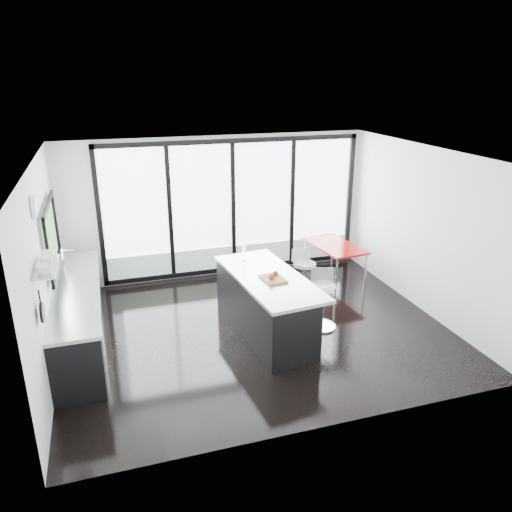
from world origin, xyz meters
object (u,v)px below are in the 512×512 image
object	(u,v)px
island	(264,304)
bar_stool_near	(322,306)
bar_stool_far	(304,282)
red_table	(334,262)

from	to	relation	value
island	bar_stool_near	world-z (taller)	island
bar_stool_far	red_table	distance (m)	1.27
island	red_table	size ratio (longest dim) A/B	1.83
bar_stool_near	red_table	world-z (taller)	bar_stool_near
bar_stool_far	bar_stool_near	bearing A→B (deg)	-101.65
red_table	bar_stool_near	bearing A→B (deg)	-121.06
island	red_table	world-z (taller)	island
bar_stool_far	island	bearing A→B (deg)	-145.53
island	bar_stool_near	xyz separation A→B (m)	(0.94, -0.14, -0.11)
bar_stool_far	red_table	size ratio (longest dim) A/B	0.56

